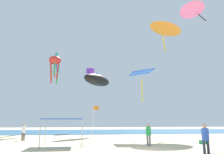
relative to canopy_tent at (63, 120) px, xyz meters
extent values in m
cube|color=beige|center=(5.34, -3.66, -2.11)|extent=(110.00, 110.00, 0.10)
cube|color=#28608C|center=(5.34, 23.85, -2.04)|extent=(110.00, 19.08, 0.03)
cylinder|color=#B2B2B7|center=(-1.56, -1.32, -1.00)|extent=(0.07, 0.07, 2.11)
cylinder|color=#B2B2B7|center=(1.56, -1.32, -1.00)|extent=(0.07, 0.07, 2.11)
cylinder|color=#B2B2B7|center=(-1.56, 1.32, -1.00)|extent=(0.07, 0.07, 2.11)
cylinder|color=#B2B2B7|center=(1.56, 1.32, -1.00)|extent=(0.07, 0.07, 2.11)
cube|color=blue|center=(0.00, 0.00, 0.08)|extent=(3.20, 2.71, 0.06)
cylinder|color=slate|center=(7.00, -0.86, -1.65)|extent=(0.16, 0.16, 0.81)
cylinder|color=slate|center=(6.89, -0.57, -1.65)|extent=(0.16, 0.16, 0.81)
cylinder|color=green|center=(6.95, -0.71, -0.90)|extent=(0.42, 0.42, 0.70)
sphere|color=tan|center=(6.95, -0.71, -0.42)|extent=(0.26, 0.26, 0.26)
cylinder|color=#33384C|center=(9.10, -5.77, -1.64)|extent=(0.16, 0.16, 0.83)
cylinder|color=#33384C|center=(8.79, -5.86, -1.64)|extent=(0.16, 0.16, 0.83)
cylinder|color=blue|center=(8.95, -5.81, -0.87)|extent=(0.43, 0.43, 0.72)
sphere|color=tan|center=(8.95, -5.81, -0.37)|extent=(0.27, 0.27, 0.27)
cylinder|color=brown|center=(-4.46, 5.39, -1.67)|extent=(0.15, 0.15, 0.78)
cylinder|color=brown|center=(-4.34, 5.68, -1.67)|extent=(0.15, 0.15, 0.78)
cylinder|color=white|center=(-4.40, 5.54, -0.94)|extent=(0.40, 0.40, 0.67)
sphere|color=tan|center=(-4.40, 5.54, -0.48)|extent=(0.25, 0.25, 0.25)
cylinder|color=silver|center=(2.54, 2.60, -0.36)|extent=(0.06, 0.06, 3.39)
cube|color=orange|center=(2.84, 2.60, 1.16)|extent=(0.55, 0.02, 0.35)
cube|color=#1E8C4C|center=(12.10, 0.11, -1.90)|extent=(0.56, 0.36, 0.32)
cube|color=white|center=(12.10, 0.11, -1.72)|extent=(0.57, 0.37, 0.03)
cube|color=purple|center=(2.93, 23.84, 9.62)|extent=(1.61, 1.62, 1.08)
cube|color=yellow|center=(2.93, 23.84, 8.28)|extent=(1.61, 1.62, 1.08)
cone|color=pink|center=(15.73, 6.67, 14.75)|extent=(3.62, 3.64, 1.54)
cylinder|color=black|center=(17.10, 6.84, 13.71)|extent=(0.33, 1.75, 2.01)
ellipsoid|color=red|center=(-3.00, 16.10, 9.45)|extent=(2.08, 2.08, 1.38)
cylinder|color=red|center=(-3.05, 16.68, 7.96)|extent=(0.23, 0.42, 2.14)
cylinder|color=green|center=(-3.53, 16.35, 7.64)|extent=(0.46, 0.33, 2.78)
cylinder|color=red|center=(-3.48, 15.76, 7.32)|extent=(0.49, 0.41, 3.42)
cylinder|color=green|center=(-2.95, 15.52, 7.96)|extent=(0.23, 0.42, 2.14)
cylinder|color=red|center=(-2.47, 15.86, 7.64)|extent=(0.46, 0.33, 2.78)
cylinder|color=green|center=(-2.52, 16.44, 7.32)|extent=(0.49, 0.41, 3.42)
ellipsoid|color=black|center=(3.58, 12.38, 5.68)|extent=(5.02, 5.48, 1.80)
cone|color=blue|center=(3.58, 12.38, 6.56)|extent=(1.20, 1.20, 0.66)
cube|color=teal|center=(-3.28, 21.72, 10.34)|extent=(0.54, 4.98, 3.02)
cube|color=purple|center=(-3.28, 21.72, 9.68)|extent=(0.20, 3.84, 1.67)
cube|color=blue|center=(8.36, 5.95, 5.55)|extent=(2.64, 2.66, 0.50)
cylinder|color=yellow|center=(8.36, 5.95, 3.43)|extent=(0.13, 0.13, 2.72)
cone|color=orange|center=(14.15, 11.95, 14.41)|extent=(5.61, 5.57, 2.23)
cylinder|color=yellow|center=(14.48, 14.00, 12.85)|extent=(0.60, 0.26, 3.81)
camera|label=1|loc=(1.49, -18.65, -0.06)|focal=35.17mm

